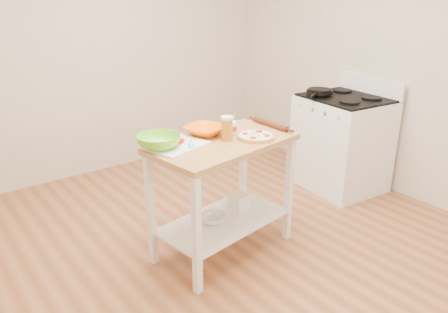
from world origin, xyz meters
name	(u,v)px	position (x,y,z in m)	size (l,w,h in m)	color
room_shell	(236,80)	(0.00, 0.00, 1.35)	(4.04, 4.54, 2.74)	#9B5F39
prep_island	(223,174)	(-0.03, 0.10, 0.64)	(1.13, 0.72, 0.90)	#B5834A
gas_stove	(341,142)	(1.65, 0.33, 0.47)	(0.77, 0.87, 1.11)	white
skillet	(319,92)	(1.50, 0.54, 0.98)	(0.39, 0.26, 0.03)	black
pizza	(256,136)	(0.20, 0.00, 0.92)	(0.27, 0.27, 0.04)	#DAB05D
cutting_board	(176,145)	(-0.35, 0.22, 0.91)	(0.46, 0.39, 0.04)	white
spatula	(191,144)	(-0.28, 0.14, 0.92)	(0.11, 0.14, 0.01)	#4FD5DB
knife	(169,145)	(-0.40, 0.23, 0.92)	(0.24, 0.16, 0.01)	silver
orange_bowl	(205,130)	(-0.05, 0.30, 0.93)	(0.28, 0.28, 0.07)	#FF6E05
green_bowl	(159,142)	(-0.46, 0.25, 0.95)	(0.30, 0.30, 0.09)	#72D724
beer_pint	(227,128)	(0.01, 0.11, 0.99)	(0.09, 0.09, 0.17)	#BA7414
yogurt_tub	(231,128)	(0.12, 0.19, 0.95)	(0.08, 0.08, 0.18)	white
rolling_pin	(270,124)	(0.48, 0.15, 0.92)	(0.04, 0.04, 0.37)	#562413
shelf_glass_bowl	(213,219)	(-0.11, 0.12, 0.29)	(0.20, 0.20, 0.06)	silver
shelf_bin	(239,202)	(0.18, 0.16, 0.33)	(0.13, 0.13, 0.13)	white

